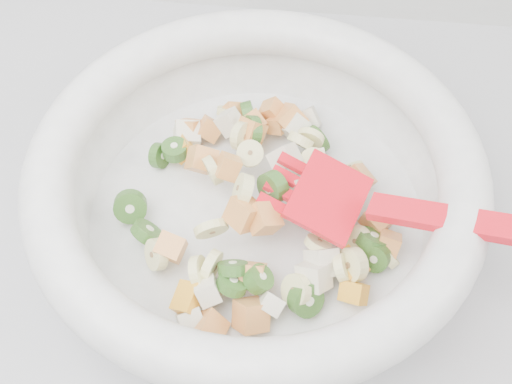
# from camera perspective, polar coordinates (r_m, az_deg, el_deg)

# --- Properties ---
(mixing_bowl) EXTENTS (0.47, 0.37, 0.13)m
(mixing_bowl) POSITION_cam_1_polar(r_m,az_deg,el_deg) (0.52, 0.09, 0.54)
(mixing_bowl) COLOR white
(mixing_bowl) RESTS_ON counter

